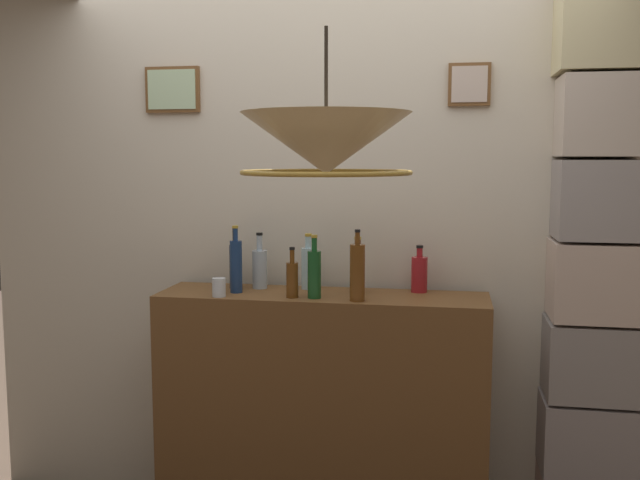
{
  "coord_description": "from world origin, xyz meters",
  "views": [
    {
      "loc": [
        0.55,
        -2.26,
        1.74
      ],
      "look_at": [
        0.0,
        0.78,
        1.38
      ],
      "focal_mm": 40.02,
      "sensor_mm": 36.0,
      "label": 1
    }
  ],
  "objects": [
    {
      "name": "panelled_rear_partition",
      "position": [
        -0.0,
        1.1,
        1.5
      ],
      "size": [
        3.5,
        0.15,
        2.83
      ],
      "color": "beige",
      "rests_on": "ground"
    },
    {
      "name": "stone_pillar",
      "position": [
        1.18,
        0.94,
        1.37
      ],
      "size": [
        0.41,
        0.36,
        2.76
      ],
      "color": "#AD928A",
      "rests_on": "ground"
    },
    {
      "name": "bar_shelf_unit",
      "position": [
        0.0,
        0.83,
        0.56
      ],
      "size": [
        1.48,
        0.38,
        1.13
      ],
      "primitive_type": "cube",
      "color": "brown",
      "rests_on": "ground"
    },
    {
      "name": "liquor_bottle_mezcal",
      "position": [
        0.17,
        0.71,
        1.26
      ],
      "size": [
        0.06,
        0.06,
        0.31
      ],
      "color": "brown",
      "rests_on": "bar_shelf_unit"
    },
    {
      "name": "liquor_bottle_tequila",
      "position": [
        0.15,
        0.89,
        1.23
      ],
      "size": [
        0.07,
        0.07,
        0.26
      ],
      "color": "brown",
      "rests_on": "bar_shelf_unit"
    },
    {
      "name": "liquor_bottle_whiskey",
      "position": [
        -0.31,
        0.92,
        1.23
      ],
      "size": [
        0.07,
        0.07,
        0.26
      ],
      "color": "#ACBCCA",
      "rests_on": "bar_shelf_unit"
    },
    {
      "name": "liquor_bottle_vermouth",
      "position": [
        -0.09,
        0.95,
        1.23
      ],
      "size": [
        0.07,
        0.07,
        0.26
      ],
      "color": "#A8CED8",
      "rests_on": "bar_shelf_unit"
    },
    {
      "name": "liquor_bottle_vodka",
      "position": [
        -0.43,
        0.91,
        1.24
      ],
      "size": [
        0.05,
        0.05,
        0.29
      ],
      "color": "black",
      "rests_on": "bar_shelf_unit"
    },
    {
      "name": "liquor_bottle_bourbon",
      "position": [
        -0.02,
        0.74,
        1.24
      ],
      "size": [
        0.06,
        0.06,
        0.28
      ],
      "color": "#1A5124",
      "rests_on": "bar_shelf_unit"
    },
    {
      "name": "liquor_bottle_amaro",
      "position": [
        0.43,
        0.96,
        1.22
      ],
      "size": [
        0.07,
        0.07,
        0.21
      ],
      "color": "maroon",
      "rests_on": "bar_shelf_unit"
    },
    {
      "name": "liquor_bottle_brandy",
      "position": [
        -0.39,
        0.8,
        1.25
      ],
      "size": [
        0.06,
        0.06,
        0.3
      ],
      "color": "navy",
      "rests_on": "bar_shelf_unit"
    },
    {
      "name": "liquor_bottle_sherry",
      "position": [
        -0.11,
        0.73,
        1.21
      ],
      "size": [
        0.05,
        0.05,
        0.22
      ],
      "color": "brown",
      "rests_on": "bar_shelf_unit"
    },
    {
      "name": "glass_tumbler_rocks",
      "position": [
        -0.44,
        0.69,
        1.17
      ],
      "size": [
        0.06,
        0.06,
        0.08
      ],
      "color": "silver",
      "rests_on": "bar_shelf_unit"
    },
    {
      "name": "pendant_lamp",
      "position": [
        0.15,
        0.04,
        1.78
      ],
      "size": [
        0.56,
        0.56,
        0.47
      ],
      "color": "beige"
    }
  ]
}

